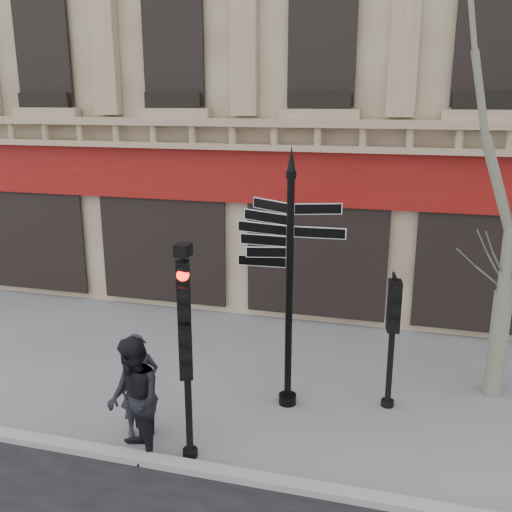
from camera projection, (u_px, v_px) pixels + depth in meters
The scene contains 7 objects.
ground at pixel (266, 428), 9.64m from camera, with size 80.00×80.00×0.00m, color slate.
kerb at pixel (242, 477), 8.32m from camera, with size 80.00×0.25×0.12m, color #999791.
fingerpost at pixel (290, 238), 9.59m from camera, with size 2.18×2.18×4.66m.
traffic_signal_main at pixel (186, 327), 8.31m from camera, with size 0.45×0.40×3.42m.
traffic_signal_secondary at pixel (393, 320), 9.90m from camera, with size 0.44×0.35×2.40m.
pedestrian_a at pixel (139, 386), 9.25m from camera, with size 0.64×0.42×1.76m, color #21222D.
pedestrian_b at pixel (134, 400), 8.60m from camera, with size 0.96×0.75×1.97m, color black.
Camera 1 is at (2.07, -8.25, 5.39)m, focal length 40.00 mm.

